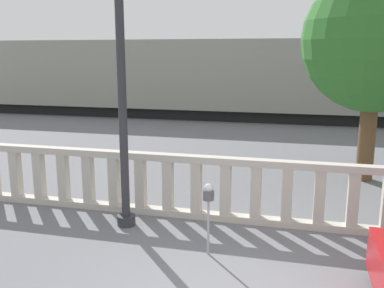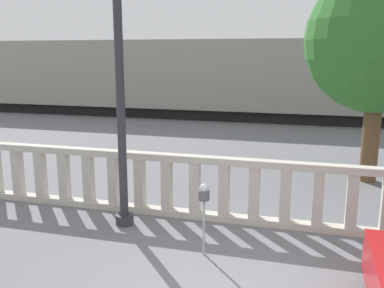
{
  "view_description": "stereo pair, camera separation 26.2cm",
  "coord_description": "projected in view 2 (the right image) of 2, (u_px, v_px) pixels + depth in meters",
  "views": [
    {
      "loc": [
        0.73,
        -5.05,
        3.34
      ],
      "look_at": [
        -1.55,
        4.04,
        1.33
      ],
      "focal_mm": 40.0,
      "sensor_mm": 36.0,
      "label": 1
    },
    {
      "loc": [
        0.99,
        -4.99,
        3.34
      ],
      "look_at": [
        -1.55,
        4.04,
        1.33
      ],
      "focal_mm": 40.0,
      "sensor_mm": 36.0,
      "label": 2
    }
  ],
  "objects": [
    {
      "name": "train_near",
      "position": [
        220.0,
        78.0,
        22.1
      ],
      "size": [
        29.95,
        3.17,
        4.59
      ],
      "color": "black",
      "rests_on": "ground"
    },
    {
      "name": "balustrade",
      "position": [
        254.0,
        192.0,
        8.38
      ],
      "size": [
        15.62,
        0.24,
        1.32
      ],
      "color": "#BCB5A8",
      "rests_on": "ground"
    },
    {
      "name": "lamppost",
      "position": [
        119.0,
        49.0,
        7.8
      ],
      "size": [
        0.36,
        0.36,
        6.4
      ],
      "color": "#2D2D33",
      "rests_on": "ground"
    },
    {
      "name": "parking_meter",
      "position": [
        204.0,
        197.0,
        7.03
      ],
      "size": [
        0.18,
        0.18,
        1.24
      ],
      "color": "#99999E",
      "rests_on": "ground"
    },
    {
      "name": "tree_left",
      "position": [
        379.0,
        41.0,
        10.64
      ],
      "size": [
        3.67,
        3.67,
        5.49
      ],
      "color": "brown",
      "rests_on": "ground"
    }
  ]
}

